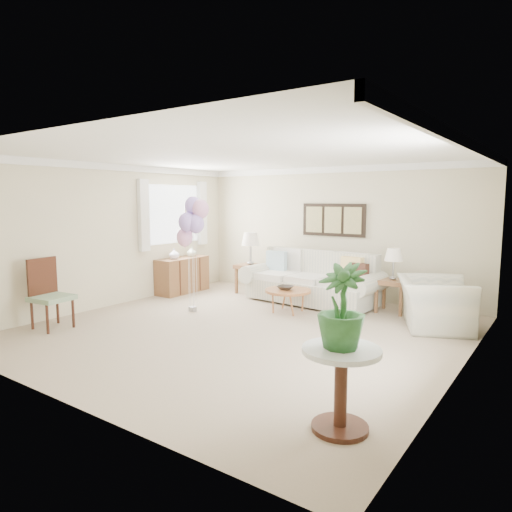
{
  "coord_description": "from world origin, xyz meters",
  "views": [
    {
      "loc": [
        3.97,
        -5.38,
        1.96
      ],
      "look_at": [
        -0.23,
        0.6,
        1.05
      ],
      "focal_mm": 32.0,
      "sensor_mm": 36.0,
      "label": 1
    }
  ],
  "objects_px": {
    "balloon_cluster": "(192,218)",
    "sofa": "(313,283)",
    "armchair": "(434,304)",
    "coffee_table": "(288,291)",
    "accent_chair": "(49,292)"
  },
  "relations": [
    {
      "from": "coffee_table",
      "to": "armchair",
      "type": "bearing_deg",
      "value": 10.94
    },
    {
      "from": "sofa",
      "to": "coffee_table",
      "type": "distance_m",
      "value": 0.91
    },
    {
      "from": "sofa",
      "to": "coffee_table",
      "type": "xyz_separation_m",
      "value": [
        -0.0,
        -0.91,
        -0.01
      ]
    },
    {
      "from": "armchair",
      "to": "balloon_cluster",
      "type": "height_order",
      "value": "balloon_cluster"
    },
    {
      "from": "sofa",
      "to": "coffee_table",
      "type": "bearing_deg",
      "value": -90.2
    },
    {
      "from": "sofa",
      "to": "armchair",
      "type": "bearing_deg",
      "value": -11.08
    },
    {
      "from": "sofa",
      "to": "accent_chair",
      "type": "height_order",
      "value": "accent_chair"
    },
    {
      "from": "armchair",
      "to": "balloon_cluster",
      "type": "distance_m",
      "value": 4.14
    },
    {
      "from": "sofa",
      "to": "balloon_cluster",
      "type": "distance_m",
      "value": 2.6
    },
    {
      "from": "balloon_cluster",
      "to": "sofa",
      "type": "bearing_deg",
      "value": 53.06
    },
    {
      "from": "sofa",
      "to": "accent_chair",
      "type": "bearing_deg",
      "value": -123.27
    },
    {
      "from": "sofa",
      "to": "accent_chair",
      "type": "relative_size",
      "value": 2.54
    },
    {
      "from": "coffee_table",
      "to": "armchair",
      "type": "xyz_separation_m",
      "value": [
        2.33,
        0.45,
        0.01
      ]
    },
    {
      "from": "sofa",
      "to": "balloon_cluster",
      "type": "xyz_separation_m",
      "value": [
        -1.37,
        -1.83,
        1.25
      ]
    },
    {
      "from": "coffee_table",
      "to": "accent_chair",
      "type": "distance_m",
      "value": 3.85
    }
  ]
}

